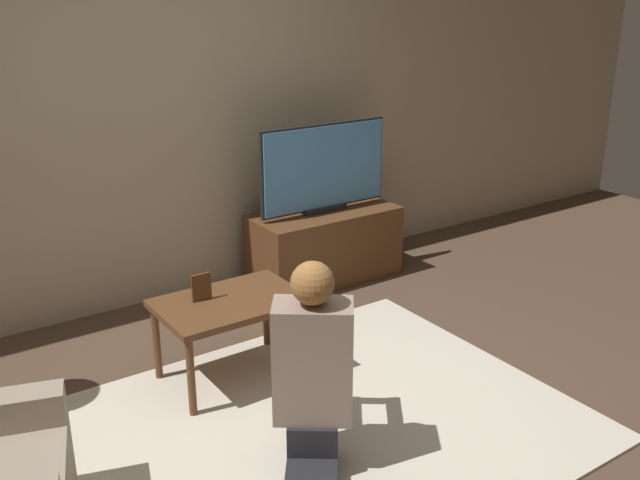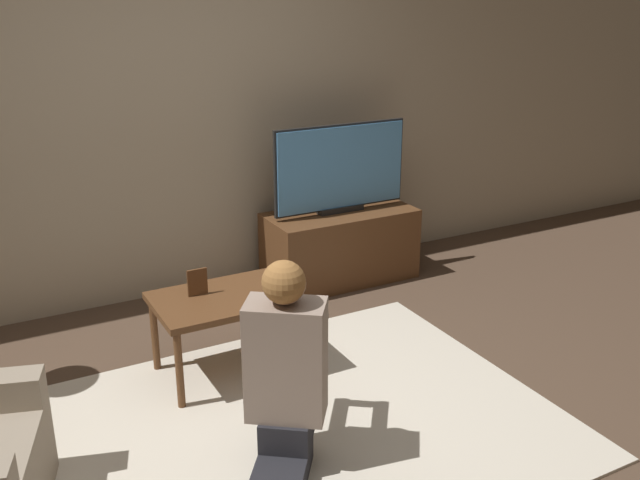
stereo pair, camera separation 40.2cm
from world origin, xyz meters
TOP-DOWN VIEW (x-y plane):
  - ground_plane at (0.00, 0.00)m, footprint 10.00×10.00m
  - wall_back at (0.00, 1.93)m, footprint 10.00×0.06m
  - rug at (0.00, 0.00)m, footprint 2.58×1.95m
  - tv_stand at (1.17, 1.55)m, footprint 1.08×0.50m
  - tv at (1.17, 1.55)m, footprint 1.02×0.08m
  - coffee_table at (-0.06, 0.66)m, footprint 0.77×0.52m
  - person_kneeling at (-0.13, -0.24)m, footprint 0.67×0.78m
  - picture_frame at (-0.19, 0.73)m, footprint 0.11×0.01m

SIDE VIEW (x-z plane):
  - ground_plane at x=0.00m, z-range 0.00..0.00m
  - rug at x=0.00m, z-range 0.00..0.02m
  - tv_stand at x=1.17m, z-range 0.00..0.52m
  - coffee_table at x=-0.06m, z-range 0.18..0.66m
  - person_kneeling at x=-0.13m, z-range 0.00..0.98m
  - picture_frame at x=-0.19m, z-range 0.48..0.63m
  - tv at x=1.17m, z-range 0.53..1.16m
  - wall_back at x=0.00m, z-range 0.00..2.60m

